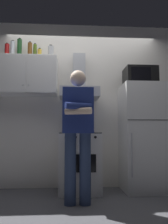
# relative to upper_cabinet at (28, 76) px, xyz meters

# --- Properties ---
(ground_plane) EXTENTS (7.00, 7.00, 0.00)m
(ground_plane) POSITION_rel_upper_cabinet_xyz_m (0.85, -0.37, -1.75)
(ground_plane) COLOR #4C4C51
(back_wall_tiled) EXTENTS (4.80, 0.10, 2.70)m
(back_wall_tiled) POSITION_rel_upper_cabinet_xyz_m (0.85, 0.23, -0.40)
(back_wall_tiled) COLOR silver
(back_wall_tiled) RESTS_ON ground_plane
(upper_cabinet) EXTENTS (0.90, 0.37, 0.60)m
(upper_cabinet) POSITION_rel_upper_cabinet_xyz_m (0.00, 0.00, 0.00)
(upper_cabinet) COLOR silver
(stove_oven) EXTENTS (0.60, 0.62, 0.87)m
(stove_oven) POSITION_rel_upper_cabinet_xyz_m (0.80, -0.13, -1.32)
(stove_oven) COLOR white
(stove_oven) RESTS_ON ground_plane
(range_hood) EXTENTS (0.60, 0.44, 0.75)m
(range_hood) POSITION_rel_upper_cabinet_xyz_m (0.80, 0.00, -0.15)
(range_hood) COLOR #B7BABF
(refrigerator) EXTENTS (0.60, 0.62, 1.60)m
(refrigerator) POSITION_rel_upper_cabinet_xyz_m (1.75, -0.12, -0.95)
(refrigerator) COLOR silver
(refrigerator) RESTS_ON ground_plane
(microwave) EXTENTS (0.48, 0.37, 0.28)m
(microwave) POSITION_rel_upper_cabinet_xyz_m (1.75, -0.11, -0.01)
(microwave) COLOR black
(microwave) RESTS_ON refrigerator
(person_standing) EXTENTS (0.38, 0.33, 1.64)m
(person_standing) POSITION_rel_upper_cabinet_xyz_m (0.75, -0.73, -0.85)
(person_standing) COLOR navy
(person_standing) RESTS_ON ground_plane
(bottle_beer_brown) EXTENTS (0.07, 0.07, 0.25)m
(bottle_beer_brown) POSITION_rel_upper_cabinet_xyz_m (0.02, -0.01, 0.42)
(bottle_beer_brown) COLOR brown
(bottle_beer_brown) RESTS_ON upper_cabinet
(bottle_vodka_clear) EXTENTS (0.07, 0.07, 0.28)m
(bottle_vodka_clear) POSITION_rel_upper_cabinet_xyz_m (-0.26, 0.02, 0.43)
(bottle_vodka_clear) COLOR silver
(bottle_vodka_clear) RESTS_ON upper_cabinet
(bottle_spice_jar) EXTENTS (0.06, 0.06, 0.16)m
(bottle_spice_jar) POSITION_rel_upper_cabinet_xyz_m (0.17, 0.00, 0.37)
(bottle_spice_jar) COLOR gold
(bottle_spice_jar) RESTS_ON upper_cabinet
(bottle_wine_green) EXTENTS (0.07, 0.07, 0.33)m
(bottle_wine_green) POSITION_rel_upper_cabinet_xyz_m (-0.16, 0.04, 0.46)
(bottle_wine_green) COLOR #19471E
(bottle_wine_green) RESTS_ON upper_cabinet
(bottle_olive_oil) EXTENTS (0.06, 0.06, 0.24)m
(bottle_olive_oil) POSITION_rel_upper_cabinet_xyz_m (0.09, 0.03, 0.41)
(bottle_olive_oil) COLOR #4C6B19
(bottle_olive_oil) RESTS_ON upper_cabinet
(bottle_canister_steel) EXTENTS (0.09, 0.09, 0.21)m
(bottle_canister_steel) POSITION_rel_upper_cabinet_xyz_m (0.34, -0.00, 0.40)
(bottle_canister_steel) COLOR #B2B5BA
(bottle_canister_steel) RESTS_ON upper_cabinet
(bottle_soda_red) EXTENTS (0.07, 0.07, 0.24)m
(bottle_soda_red) POSITION_rel_upper_cabinet_xyz_m (-0.35, 0.04, 0.41)
(bottle_soda_red) COLOR red
(bottle_soda_red) RESTS_ON upper_cabinet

